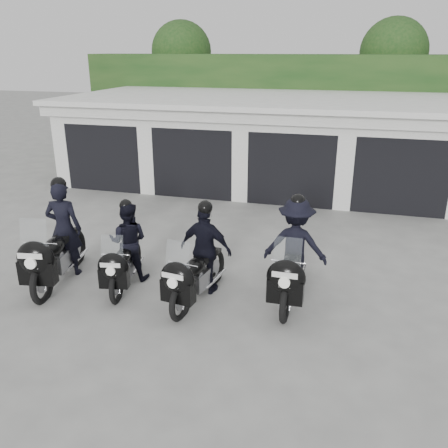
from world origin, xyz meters
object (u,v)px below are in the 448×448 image
(police_bike_a, at_px, (58,241))
(police_bike_d, at_px, (294,253))
(police_bike_b, at_px, (126,248))
(police_bike_c, at_px, (202,257))

(police_bike_a, height_order, police_bike_d, police_bike_a)
(police_bike_a, bearing_deg, police_bike_b, 2.65)
(police_bike_b, xyz_separation_m, police_bike_c, (1.64, -0.15, 0.07))
(police_bike_b, bearing_deg, police_bike_a, -178.17)
(police_bike_a, height_order, police_bike_b, police_bike_a)
(police_bike_a, bearing_deg, police_bike_c, -6.87)
(police_bike_b, bearing_deg, police_bike_d, -4.09)
(police_bike_d, bearing_deg, police_bike_c, -162.67)
(police_bike_b, distance_m, police_bike_d, 3.32)
(police_bike_c, relative_size, police_bike_d, 0.94)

